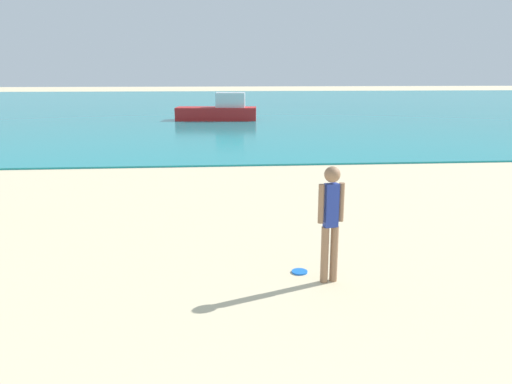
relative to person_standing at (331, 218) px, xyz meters
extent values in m
cube|color=teal|center=(-1.27, 39.09, -0.95)|extent=(160.00, 60.00, 0.06)
cylinder|color=#936B4C|center=(0.07, 0.02, -0.56)|extent=(0.11, 0.11, 0.84)
cylinder|color=#936B4C|center=(-0.07, -0.02, -0.56)|extent=(0.11, 0.11, 0.84)
cube|color=#233899|center=(0.00, 0.00, 0.18)|extent=(0.21, 0.16, 0.63)
sphere|color=#936B4C|center=(0.00, 0.00, 0.63)|extent=(0.23, 0.23, 0.23)
cylinder|color=#936B4C|center=(0.15, 0.03, 0.22)|extent=(0.08, 0.08, 0.56)
cylinder|color=#936B4C|center=(-0.15, -0.03, 0.22)|extent=(0.08, 0.08, 0.56)
cylinder|color=blue|center=(-0.37, 0.36, -0.96)|extent=(0.24, 0.24, 0.03)
cube|color=red|center=(-1.50, 24.13, -0.53)|extent=(5.00, 2.02, 0.78)
cube|color=silver|center=(-0.63, 24.05, 0.30)|extent=(1.85, 1.25, 0.88)
camera|label=1|loc=(-1.62, -6.63, 2.03)|focal=34.72mm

